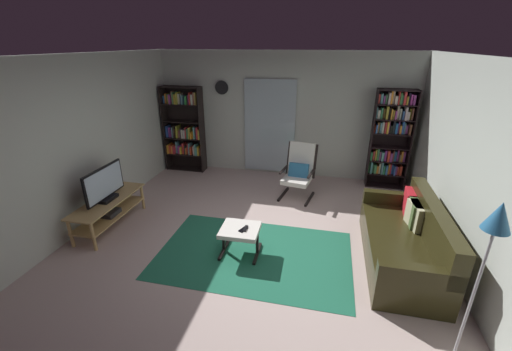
# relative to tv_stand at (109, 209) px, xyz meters

# --- Properties ---
(ground_plane) EXTENTS (7.02, 7.02, 0.00)m
(ground_plane) POSITION_rel_tv_stand_xyz_m (2.30, 0.00, -0.31)
(ground_plane) COLOR #C5ADA6
(wall_back) EXTENTS (5.60, 0.06, 2.60)m
(wall_back) POSITION_rel_tv_stand_xyz_m (2.30, 2.90, 0.99)
(wall_back) COLOR silver
(wall_back) RESTS_ON ground
(wall_left) EXTENTS (0.06, 6.00, 2.60)m
(wall_left) POSITION_rel_tv_stand_xyz_m (-0.40, 0.00, 0.99)
(wall_left) COLOR silver
(wall_left) RESTS_ON ground
(wall_right) EXTENTS (0.06, 6.00, 2.60)m
(wall_right) POSITION_rel_tv_stand_xyz_m (5.00, 0.00, 0.99)
(wall_right) COLOR silver
(wall_right) RESTS_ON ground
(glass_door_panel) EXTENTS (1.10, 0.01, 2.00)m
(glass_door_panel) POSITION_rel_tv_stand_xyz_m (2.04, 2.83, 0.74)
(glass_door_panel) COLOR silver
(area_rug) EXTENTS (2.65, 1.68, 0.01)m
(area_rug) POSITION_rel_tv_stand_xyz_m (2.41, -0.23, -0.31)
(area_rug) COLOR #226D50
(area_rug) RESTS_ON ground
(tv_stand) EXTENTS (0.47, 1.38, 0.47)m
(tv_stand) POSITION_rel_tv_stand_xyz_m (0.00, 0.00, 0.00)
(tv_stand) COLOR tan
(tv_stand) RESTS_ON ground
(television) EXTENTS (0.20, 0.86, 0.54)m
(television) POSITION_rel_tv_stand_xyz_m (0.00, 0.01, 0.41)
(television) COLOR black
(television) RESTS_ON tv_stand
(bookshelf_near_tv) EXTENTS (0.88, 0.30, 1.88)m
(bookshelf_near_tv) POSITION_rel_tv_stand_xyz_m (0.15, 2.64, 0.65)
(bookshelf_near_tv) COLOR black
(bookshelf_near_tv) RESTS_ON ground
(bookshelf_near_sofa) EXTENTS (0.73, 0.30, 1.95)m
(bookshelf_near_sofa) POSITION_rel_tv_stand_xyz_m (4.47, 2.64, 0.74)
(bookshelf_near_sofa) COLOR black
(bookshelf_near_sofa) RESTS_ON ground
(leather_sofa) EXTENTS (0.85, 1.98, 0.86)m
(leather_sofa) POSITION_rel_tv_stand_xyz_m (4.40, 0.08, 0.00)
(leather_sofa) COLOR #2C2811
(leather_sofa) RESTS_ON ground
(lounge_armchair) EXTENTS (0.67, 0.74, 1.02)m
(lounge_armchair) POSITION_rel_tv_stand_xyz_m (2.81, 1.78, 0.22)
(lounge_armchair) COLOR black
(lounge_armchair) RESTS_ON ground
(ottoman) EXTENTS (0.53, 0.49, 0.40)m
(ottoman) POSITION_rel_tv_stand_xyz_m (2.21, -0.24, 0.02)
(ottoman) COLOR white
(ottoman) RESTS_ON ground
(tv_remote) EXTENTS (0.04, 0.14, 0.02)m
(tv_remote) POSITION_rel_tv_stand_xyz_m (2.29, -0.24, 0.10)
(tv_remote) COLOR black
(tv_remote) RESTS_ON ottoman
(cell_phone) EXTENTS (0.12, 0.16, 0.01)m
(cell_phone) POSITION_rel_tv_stand_xyz_m (2.27, -0.27, 0.10)
(cell_phone) COLOR black
(cell_phone) RESTS_ON ottoman
(floor_lamp_by_sofa) EXTENTS (0.22, 0.22, 1.69)m
(floor_lamp_by_sofa) POSITION_rel_tv_stand_xyz_m (4.54, -1.48, 1.06)
(floor_lamp_by_sofa) COLOR #A5A5AD
(floor_lamp_by_sofa) RESTS_ON ground
(wall_clock) EXTENTS (0.29, 0.03, 0.29)m
(wall_clock) POSITION_rel_tv_stand_xyz_m (0.99, 2.83, 1.54)
(wall_clock) COLOR silver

